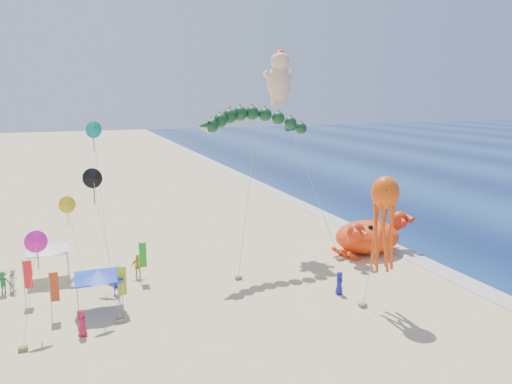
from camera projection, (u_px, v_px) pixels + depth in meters
ground at (290, 279)px, 37.95m from camera, size 320.00×320.00×0.00m
foam_strip at (419, 260)px, 42.12m from camera, size 320.00×320.00×0.00m
crab_inflatable at (368, 236)px, 43.90m from camera, size 7.87×6.47×3.45m
dragon_kite at (254, 124)px, 40.21m from camera, size 10.10×6.22×12.50m
cherub_kite at (280, 76)px, 44.64m from camera, size 3.96×8.26×17.61m
octopus_kite at (384, 216)px, 31.68m from camera, size 2.16×1.64×8.78m
canopy_blue at (98, 274)px, 32.09m from camera, size 3.21×3.21×2.71m
canopy_white at (48, 248)px, 37.50m from camera, size 3.19×3.19×2.71m
feather_flags at (88, 275)px, 33.14m from camera, size 8.27×4.85×3.20m
beachgoers at (104, 284)px, 34.72m from camera, size 23.05×9.60×1.84m
small_kites at (57, 198)px, 33.75m from camera, size 9.05×12.29×11.85m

